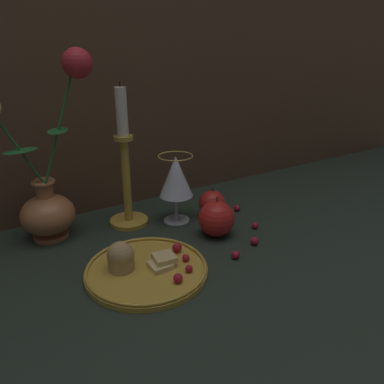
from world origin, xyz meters
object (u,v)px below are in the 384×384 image
at_px(vase, 49,190).
at_px(plate_with_pastries, 143,267).
at_px(candlestick, 126,175).
at_px(apple_beside_vase, 216,219).
at_px(apple_near_glass, 212,204).
at_px(wine_glass, 176,179).

height_order(vase, plate_with_pastries, vase).
height_order(plate_with_pastries, candlestick, candlestick).
xyz_separation_m(plate_with_pastries, candlestick, (0.06, 0.21, 0.11)).
distance_m(plate_with_pastries, apple_beside_vase, 0.21).
bearing_deg(apple_beside_vase, apple_near_glass, 60.79).
height_order(wine_glass, apple_near_glass, wine_glass).
relative_size(vase, plate_with_pastries, 1.73).
relative_size(candlestick, apple_beside_vase, 3.49).
height_order(wine_glass, candlestick, candlestick).
xyz_separation_m(plate_with_pastries, wine_glass, (0.16, 0.16, 0.09)).
distance_m(wine_glass, apple_beside_vase, 0.14).
relative_size(vase, candlestick, 1.21).
bearing_deg(wine_glass, candlestick, 155.96).
relative_size(vase, apple_near_glass, 5.06).
xyz_separation_m(candlestick, apple_beside_vase, (0.14, -0.16, -0.08)).
height_order(vase, candlestick, vase).
distance_m(candlestick, apple_near_glass, 0.22).
distance_m(wine_glass, apple_near_glass, 0.12).
bearing_deg(plate_with_pastries, wine_glass, 45.05).
xyz_separation_m(vase, apple_near_glass, (0.36, -0.09, -0.08)).
xyz_separation_m(wine_glass, apple_beside_vase, (0.04, -0.11, -0.07)).
bearing_deg(vase, candlestick, -8.00).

